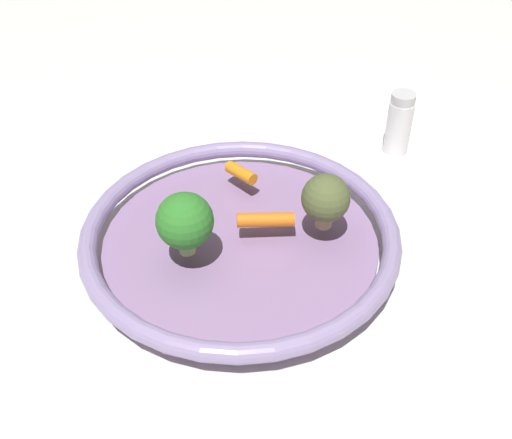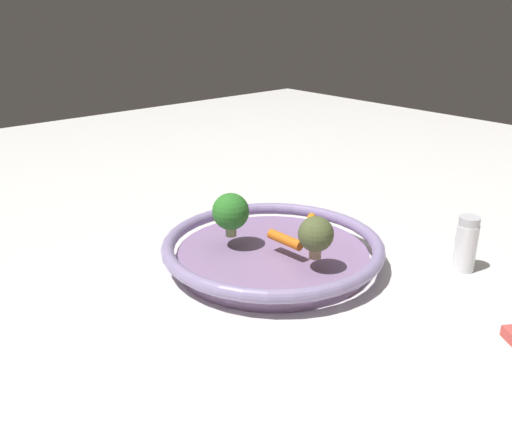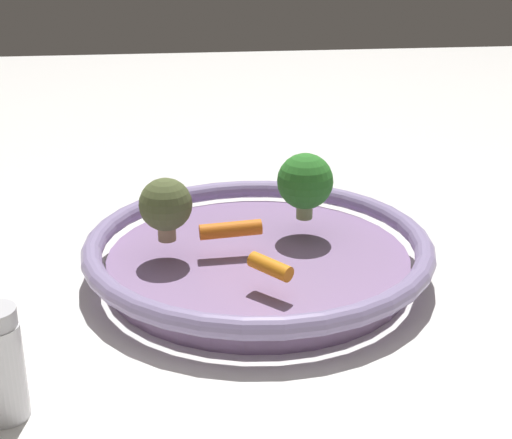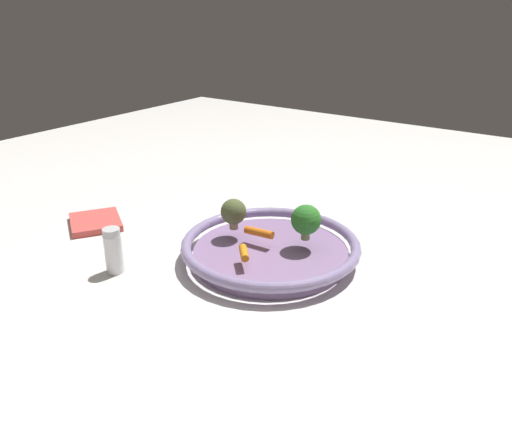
{
  "view_description": "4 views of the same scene",
  "coord_description": "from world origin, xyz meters",
  "px_view_note": "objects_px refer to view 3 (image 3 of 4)",
  "views": [
    {
      "loc": [
        0.01,
        -0.5,
        0.46
      ],
      "look_at": [
        0.02,
        -0.01,
        0.06
      ],
      "focal_mm": 43.79,
      "sensor_mm": 36.0,
      "label": 1
    },
    {
      "loc": [
        0.57,
        -0.53,
        0.38
      ],
      "look_at": [
        -0.01,
        -0.02,
        0.08
      ],
      "focal_mm": 39.48,
      "sensor_mm": 36.0,
      "label": 2
    },
    {
      "loc": [
        0.08,
        0.66,
        0.33
      ],
      "look_at": [
        0.0,
        0.02,
        0.07
      ],
      "focal_mm": 53.34,
      "sensor_mm": 36.0,
      "label": 3
    },
    {
      "loc": [
        -0.48,
        0.73,
        0.46
      ],
      "look_at": [
        0.02,
        0.01,
        0.08
      ],
      "focal_mm": 36.12,
      "sensor_mm": 36.0,
      "label": 4
    }
  ],
  "objects_px": {
    "baby_carrot_center": "(267,267)",
    "broccoli_floret_edge": "(305,182)",
    "baby_carrot_back": "(230,229)",
    "broccoli_floret_mid": "(166,206)",
    "serving_bowl": "(258,254)",
    "salt_shaker": "(1,365)"
  },
  "relations": [
    {
      "from": "serving_bowl",
      "to": "baby_carrot_center",
      "type": "bearing_deg",
      "value": 88.35
    },
    {
      "from": "broccoli_floret_edge",
      "to": "salt_shaker",
      "type": "distance_m",
      "value": 0.35
    },
    {
      "from": "broccoli_floret_edge",
      "to": "baby_carrot_back",
      "type": "bearing_deg",
      "value": 25.77
    },
    {
      "from": "serving_bowl",
      "to": "broccoli_floret_mid",
      "type": "relative_size",
      "value": 5.53
    },
    {
      "from": "baby_carrot_center",
      "to": "broccoli_floret_edge",
      "type": "height_order",
      "value": "broccoli_floret_edge"
    },
    {
      "from": "serving_bowl",
      "to": "salt_shaker",
      "type": "xyz_separation_m",
      "value": [
        0.2,
        0.2,
        0.02
      ]
    },
    {
      "from": "baby_carrot_back",
      "to": "salt_shaker",
      "type": "height_order",
      "value": "salt_shaker"
    },
    {
      "from": "baby_carrot_center",
      "to": "broccoli_floret_mid",
      "type": "bearing_deg",
      "value": -44.5
    },
    {
      "from": "baby_carrot_center",
      "to": "salt_shaker",
      "type": "height_order",
      "value": "salt_shaker"
    },
    {
      "from": "baby_carrot_center",
      "to": "salt_shaker",
      "type": "distance_m",
      "value": 0.23
    },
    {
      "from": "broccoli_floret_mid",
      "to": "broccoli_floret_edge",
      "type": "relative_size",
      "value": 0.9
    },
    {
      "from": "broccoli_floret_mid",
      "to": "broccoli_floret_edge",
      "type": "xyz_separation_m",
      "value": [
        -0.14,
        -0.04,
        0.0
      ]
    },
    {
      "from": "baby_carrot_back",
      "to": "serving_bowl",
      "type": "bearing_deg",
      "value": 177.14
    },
    {
      "from": "baby_carrot_back",
      "to": "salt_shaker",
      "type": "distance_m",
      "value": 0.27
    },
    {
      "from": "serving_bowl",
      "to": "broccoli_floret_mid",
      "type": "xyz_separation_m",
      "value": [
        0.09,
        0.0,
        0.05
      ]
    },
    {
      "from": "serving_bowl",
      "to": "broccoli_floret_edge",
      "type": "height_order",
      "value": "broccoli_floret_edge"
    },
    {
      "from": "serving_bowl",
      "to": "baby_carrot_back",
      "type": "bearing_deg",
      "value": -2.86
    },
    {
      "from": "broccoli_floret_mid",
      "to": "salt_shaker",
      "type": "relative_size",
      "value": 0.71
    },
    {
      "from": "baby_carrot_back",
      "to": "broccoli_floret_edge",
      "type": "relative_size",
      "value": 0.88
    },
    {
      "from": "baby_carrot_center",
      "to": "broccoli_floret_edge",
      "type": "xyz_separation_m",
      "value": [
        -0.05,
        -0.12,
        0.03
      ]
    },
    {
      "from": "baby_carrot_center",
      "to": "baby_carrot_back",
      "type": "xyz_separation_m",
      "value": [
        0.02,
        -0.09,
        0.0
      ]
    },
    {
      "from": "serving_bowl",
      "to": "broccoli_floret_mid",
      "type": "height_order",
      "value": "broccoli_floret_mid"
    }
  ]
}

